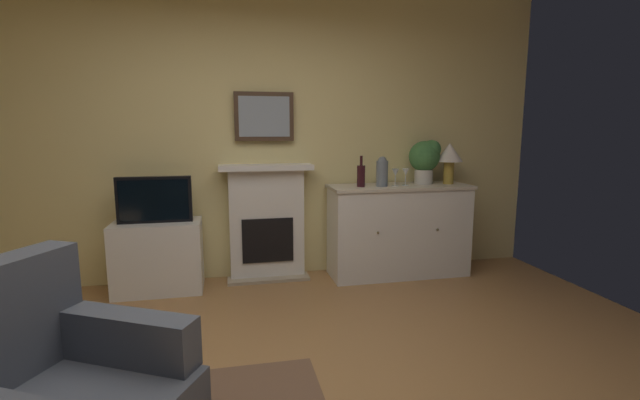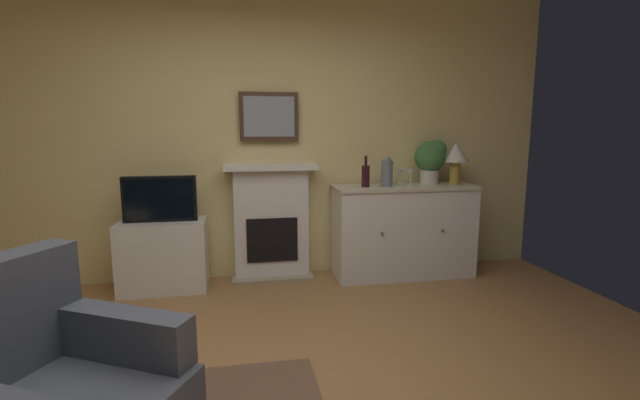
{
  "view_description": "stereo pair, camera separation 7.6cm",
  "coord_description": "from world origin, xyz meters",
  "px_view_note": "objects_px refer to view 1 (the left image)",
  "views": [
    {
      "loc": [
        -0.24,
        -2.02,
        1.43
      ],
      "look_at": [
        0.32,
        0.57,
        1.0
      ],
      "focal_mm": 24.79,
      "sensor_mm": 36.0,
      "label": 1
    },
    {
      "loc": [
        -0.16,
        -2.04,
        1.43
      ],
      "look_at": [
        0.32,
        0.57,
        1.0
      ],
      "focal_mm": 24.79,
      "sensor_mm": 36.0,
      "label": 2
    }
  ],
  "objects_px": {
    "fireplace_unit": "(267,222)",
    "wine_bottle": "(361,175)",
    "wine_glass_left": "(395,173)",
    "tv_cabinet": "(158,257)",
    "framed_picture": "(264,117)",
    "tv_set": "(154,200)",
    "sideboard_cabinet": "(398,230)",
    "table_lamp": "(449,155)",
    "wine_glass_center": "(406,173)",
    "vase_decorative": "(382,172)",
    "potted_plant_small": "(425,158)"
  },
  "relations": [
    {
      "from": "fireplace_unit",
      "to": "wine_bottle",
      "type": "relative_size",
      "value": 3.79
    },
    {
      "from": "wine_glass_left",
      "to": "tv_cabinet",
      "type": "xyz_separation_m",
      "value": [
        -2.18,
        0.06,
        -0.7
      ]
    },
    {
      "from": "framed_picture",
      "to": "tv_cabinet",
      "type": "relative_size",
      "value": 0.73
    },
    {
      "from": "fireplace_unit",
      "to": "tv_set",
      "type": "distance_m",
      "value": 1.03
    },
    {
      "from": "fireplace_unit",
      "to": "tv_set",
      "type": "bearing_deg",
      "value": -169.23
    },
    {
      "from": "fireplace_unit",
      "to": "sideboard_cabinet",
      "type": "height_order",
      "value": "fireplace_unit"
    },
    {
      "from": "fireplace_unit",
      "to": "wine_bottle",
      "type": "distance_m",
      "value": 1.0
    },
    {
      "from": "tv_cabinet",
      "to": "fireplace_unit",
      "type": "bearing_deg",
      "value": 9.45
    },
    {
      "from": "tv_cabinet",
      "to": "wine_glass_left",
      "type": "bearing_deg",
      "value": -1.68
    },
    {
      "from": "wine_glass_left",
      "to": "table_lamp",
      "type": "bearing_deg",
      "value": 4.86
    },
    {
      "from": "wine_glass_center",
      "to": "vase_decorative",
      "type": "bearing_deg",
      "value": -176.18
    },
    {
      "from": "sideboard_cabinet",
      "to": "wine_glass_left",
      "type": "relative_size",
      "value": 8.31
    },
    {
      "from": "tv_cabinet",
      "to": "tv_set",
      "type": "relative_size",
      "value": 1.21
    },
    {
      "from": "wine_glass_left",
      "to": "tv_set",
      "type": "height_order",
      "value": "wine_glass_left"
    },
    {
      "from": "fireplace_unit",
      "to": "wine_glass_left",
      "type": "xyz_separation_m",
      "value": [
        1.2,
        -0.23,
        0.47
      ]
    },
    {
      "from": "table_lamp",
      "to": "potted_plant_small",
      "type": "relative_size",
      "value": 0.93
    },
    {
      "from": "fireplace_unit",
      "to": "vase_decorative",
      "type": "distance_m",
      "value": 1.2
    },
    {
      "from": "fireplace_unit",
      "to": "table_lamp",
      "type": "distance_m",
      "value": 1.89
    },
    {
      "from": "framed_picture",
      "to": "vase_decorative",
      "type": "relative_size",
      "value": 1.96
    },
    {
      "from": "fireplace_unit",
      "to": "potted_plant_small",
      "type": "distance_m",
      "value": 1.67
    },
    {
      "from": "wine_bottle",
      "to": "tv_set",
      "type": "bearing_deg",
      "value": 179.18
    },
    {
      "from": "wine_glass_center",
      "to": "tv_cabinet",
      "type": "distance_m",
      "value": 2.39
    },
    {
      "from": "vase_decorative",
      "to": "potted_plant_small",
      "type": "height_order",
      "value": "potted_plant_small"
    },
    {
      "from": "fireplace_unit",
      "to": "table_lamp",
      "type": "height_order",
      "value": "table_lamp"
    },
    {
      "from": "vase_decorative",
      "to": "tv_set",
      "type": "xyz_separation_m",
      "value": [
        -2.04,
        0.04,
        -0.2
      ]
    },
    {
      "from": "framed_picture",
      "to": "wine_glass_left",
      "type": "xyz_separation_m",
      "value": [
        1.2,
        -0.27,
        -0.53
      ]
    },
    {
      "from": "wine_bottle",
      "to": "vase_decorative",
      "type": "relative_size",
      "value": 1.03
    },
    {
      "from": "wine_glass_left",
      "to": "tv_cabinet",
      "type": "height_order",
      "value": "wine_glass_left"
    },
    {
      "from": "wine_glass_left",
      "to": "tv_set",
      "type": "relative_size",
      "value": 0.27
    },
    {
      "from": "vase_decorative",
      "to": "wine_glass_left",
      "type": "bearing_deg",
      "value": 0.41
    },
    {
      "from": "sideboard_cabinet",
      "to": "tv_cabinet",
      "type": "bearing_deg",
      "value": 179.62
    },
    {
      "from": "tv_set",
      "to": "potted_plant_small",
      "type": "xyz_separation_m",
      "value": [
        2.52,
        0.05,
        0.32
      ]
    },
    {
      "from": "wine_glass_center",
      "to": "tv_cabinet",
      "type": "bearing_deg",
      "value": 178.78
    },
    {
      "from": "sideboard_cabinet",
      "to": "vase_decorative",
      "type": "bearing_deg",
      "value": -166.05
    },
    {
      "from": "wine_bottle",
      "to": "vase_decorative",
      "type": "bearing_deg",
      "value": -4.39
    },
    {
      "from": "wine_bottle",
      "to": "vase_decorative",
      "type": "xyz_separation_m",
      "value": [
        0.2,
        -0.02,
        0.03
      ]
    },
    {
      "from": "wine_bottle",
      "to": "wine_glass_center",
      "type": "distance_m",
      "value": 0.45
    },
    {
      "from": "fireplace_unit",
      "to": "table_lamp",
      "type": "xyz_separation_m",
      "value": [
        1.78,
        -0.18,
        0.62
      ]
    },
    {
      "from": "wine_glass_center",
      "to": "tv_set",
      "type": "distance_m",
      "value": 2.3
    },
    {
      "from": "wine_glass_center",
      "to": "vase_decorative",
      "type": "relative_size",
      "value": 0.59
    },
    {
      "from": "table_lamp",
      "to": "wine_glass_center",
      "type": "xyz_separation_m",
      "value": [
        -0.47,
        -0.03,
        -0.16
      ]
    },
    {
      "from": "table_lamp",
      "to": "wine_glass_left",
      "type": "bearing_deg",
      "value": -175.14
    },
    {
      "from": "tv_set",
      "to": "wine_glass_center",
      "type": "bearing_deg",
      "value": -0.64
    },
    {
      "from": "sideboard_cabinet",
      "to": "wine_glass_center",
      "type": "xyz_separation_m",
      "value": [
        0.04,
        -0.03,
        0.57
      ]
    },
    {
      "from": "framed_picture",
      "to": "tv_set",
      "type": "height_order",
      "value": "framed_picture"
    },
    {
      "from": "wine_glass_left",
      "to": "vase_decorative",
      "type": "relative_size",
      "value": 0.59
    },
    {
      "from": "fireplace_unit",
      "to": "wine_glass_left",
      "type": "distance_m",
      "value": 1.31
    },
    {
      "from": "framed_picture",
      "to": "sideboard_cabinet",
      "type": "distance_m",
      "value": 1.69
    },
    {
      "from": "sideboard_cabinet",
      "to": "wine_bottle",
      "type": "xyz_separation_m",
      "value": [
        -0.4,
        -0.03,
        0.55
      ]
    },
    {
      "from": "wine_bottle",
      "to": "potted_plant_small",
      "type": "distance_m",
      "value": 0.7
    }
  ]
}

